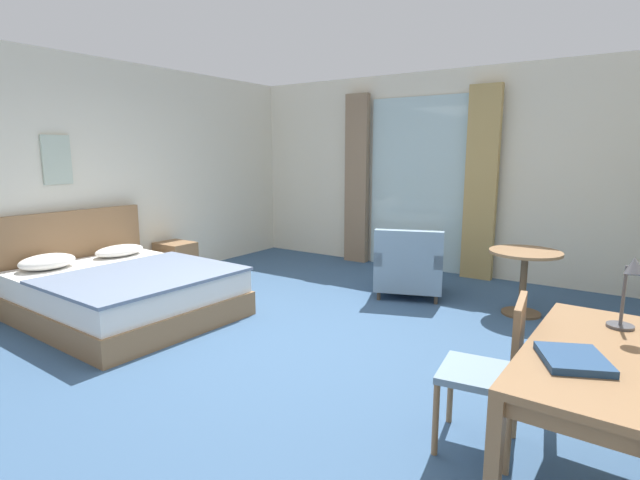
# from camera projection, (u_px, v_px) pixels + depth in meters

# --- Properties ---
(ground) EXTENTS (6.40, 7.41, 0.10)m
(ground) POSITION_uv_depth(u_px,v_px,m) (280.00, 346.00, 4.42)
(ground) COLOR #38567A
(wall_back) EXTENTS (6.00, 0.12, 2.80)m
(wall_back) POSITION_uv_depth(u_px,v_px,m) (430.00, 173.00, 6.97)
(wall_back) COLOR silver
(wall_back) RESTS_ON ground
(wall_left) EXTENTS (0.12, 7.01, 2.80)m
(wall_left) POSITION_uv_depth(u_px,v_px,m) (86.00, 177.00, 5.79)
(wall_left) COLOR silver
(wall_left) RESTS_ON ground
(balcony_glass_door) EXTENTS (1.45, 0.02, 2.46)m
(balcony_glass_door) POSITION_uv_depth(u_px,v_px,m) (417.00, 185.00, 7.02)
(balcony_glass_door) COLOR silver
(balcony_glass_door) RESTS_ON ground
(curtain_panel_left) EXTENTS (0.37, 0.10, 2.55)m
(curtain_panel_left) POSITION_uv_depth(u_px,v_px,m) (357.00, 180.00, 7.45)
(curtain_panel_left) COLOR #897056
(curtain_panel_left) RESTS_ON ground
(curtain_panel_right) EXTENTS (0.41, 0.10, 2.55)m
(curtain_panel_right) POSITION_uv_depth(u_px,v_px,m) (481.00, 184.00, 6.41)
(curtain_panel_right) COLOR tan
(curtain_panel_right) RESTS_ON ground
(bed) EXTENTS (2.18, 1.81, 1.03)m
(bed) POSITION_uv_depth(u_px,v_px,m) (121.00, 290.00, 5.07)
(bed) COLOR olive
(bed) RESTS_ON ground
(nightstand) EXTENTS (0.48, 0.40, 0.49)m
(nightstand) POSITION_uv_depth(u_px,v_px,m) (176.00, 260.00, 6.60)
(nightstand) COLOR olive
(nightstand) RESTS_ON ground
(writing_desk) EXTENTS (0.62, 1.38, 0.77)m
(writing_desk) POSITION_uv_depth(u_px,v_px,m) (594.00, 369.00, 2.30)
(writing_desk) COLOR olive
(writing_desk) RESTS_ON ground
(desk_chair) EXTENTS (0.47, 0.47, 0.91)m
(desk_chair) POSITION_uv_depth(u_px,v_px,m) (494.00, 366.00, 2.72)
(desk_chair) COLOR gray
(desk_chair) RESTS_ON ground
(desk_lamp) EXTENTS (0.16, 0.25, 0.42)m
(desk_lamp) POSITION_uv_depth(u_px,v_px,m) (630.00, 282.00, 2.45)
(desk_lamp) COLOR #4C4C51
(desk_lamp) RESTS_ON writing_desk
(closed_book) EXTENTS (0.36, 0.38, 0.03)m
(closed_book) POSITION_uv_depth(u_px,v_px,m) (573.00, 359.00, 2.14)
(closed_book) COLOR navy
(closed_book) RESTS_ON writing_desk
(armchair_by_window) EXTENTS (0.98, 0.98, 0.83)m
(armchair_by_window) POSITION_uv_depth(u_px,v_px,m) (409.00, 268.00, 5.78)
(armchair_by_window) COLOR gray
(armchair_by_window) RESTS_ON ground
(round_cafe_table) EXTENTS (0.72, 0.72, 0.68)m
(round_cafe_table) POSITION_uv_depth(u_px,v_px,m) (524.00, 267.00, 5.06)
(round_cafe_table) COLOR olive
(round_cafe_table) RESTS_ON ground
(framed_picture) EXTENTS (0.03, 0.32, 0.54)m
(framed_picture) POSITION_uv_depth(u_px,v_px,m) (57.00, 160.00, 5.41)
(framed_picture) COLOR #B7C6B2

